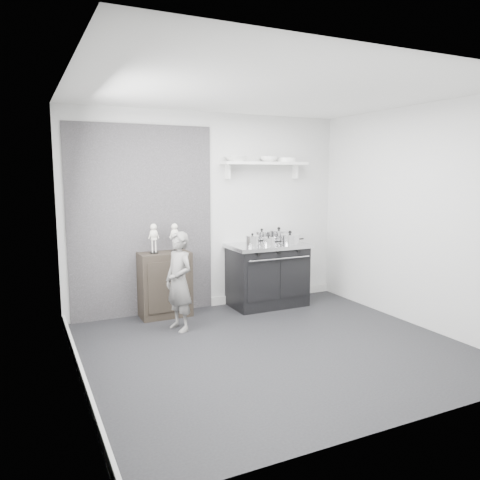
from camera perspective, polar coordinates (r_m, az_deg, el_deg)
name	(u,v)px	position (r m, az deg, el deg)	size (l,w,h in m)	color
ground	(273,347)	(5.24, 3.99, -12.94)	(4.00, 4.00, 0.00)	black
room_shell	(260,196)	(4.98, 2.43, 5.34)	(4.02, 3.62, 2.71)	silver
wall_shelf	(265,164)	(6.74, 3.06, 9.24)	(1.30, 0.26, 0.24)	white
stove	(267,274)	(6.69, 3.35, -4.21)	(1.11, 0.69, 0.89)	black
side_cabinet	(165,284)	(6.26, -9.17, -5.36)	(0.66, 0.38, 0.86)	black
child	(179,281)	(5.65, -7.44, -5.04)	(0.44, 0.29, 1.20)	slate
pot_front_left	(252,241)	(6.37, 1.53, -0.10)	(0.28, 0.19, 0.18)	silver
pot_back_left	(262,237)	(6.72, 2.67, 0.39)	(0.32, 0.24, 0.20)	silver
pot_back_right	(279,236)	(6.84, 4.74, 0.52)	(0.36, 0.27, 0.22)	silver
pot_front_right	(290,239)	(6.59, 6.10, 0.12)	(0.36, 0.28, 0.19)	silver
pot_front_center	(269,242)	(6.42, 3.52, -0.19)	(0.28, 0.19, 0.15)	silver
skeleton_full	(154,236)	(6.11, -10.47, 0.45)	(0.12, 0.08, 0.44)	silver
skeleton_torso	(175,235)	(6.19, -7.97, 0.56)	(0.12, 0.08, 0.43)	silver
bowl_large	(236,159)	(6.53, -0.48, 9.88)	(0.30, 0.30, 0.07)	white
bowl_small	(269,159)	(6.76, 3.53, 9.81)	(0.24, 0.24, 0.07)	white
plate_stack	(287,160)	(6.91, 5.70, 9.69)	(0.27, 0.27, 0.06)	white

